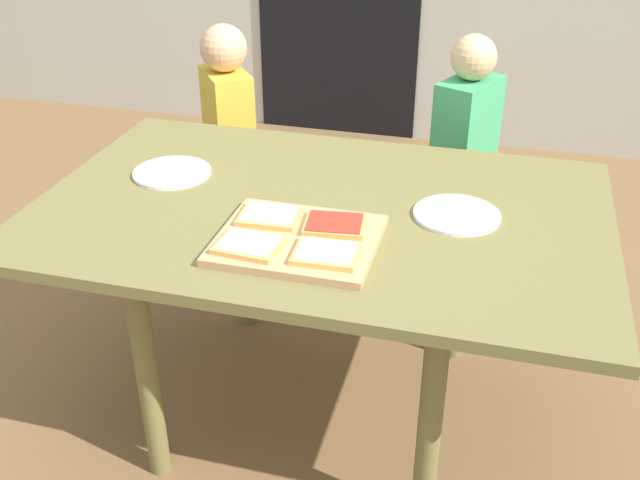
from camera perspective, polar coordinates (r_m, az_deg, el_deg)
ground_plane at (r=2.37m, az=0.02°, el=-12.59°), size 16.00×16.00×0.00m
dining_table at (r=2.00m, az=0.03°, el=0.79°), size 1.51×0.98×0.70m
cutting_board at (r=1.78m, az=-1.78°, el=-0.01°), size 0.38×0.33×0.02m
pizza_slice_near_left at (r=1.74m, az=-5.52°, el=-0.37°), size 0.16×0.13×0.02m
pizza_slice_far_left at (r=1.86m, az=-3.92°, el=1.87°), size 0.15×0.13×0.02m
pizza_slice_near_right at (r=1.69m, az=0.46°, el=-1.03°), size 0.15×0.13×0.02m
pizza_slice_far_right at (r=1.82m, az=1.14°, el=1.21°), size 0.16×0.14×0.02m
plate_white_right at (r=1.94m, az=10.51°, el=1.94°), size 0.23×0.23×0.01m
plate_white_left at (r=2.19m, az=-11.35°, el=5.13°), size 0.23×0.23×0.01m
child_left at (r=2.81m, az=-7.01°, el=7.83°), size 0.26×0.28×0.98m
child_right at (r=2.63m, az=10.97°, el=6.01°), size 0.22×0.28×1.00m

